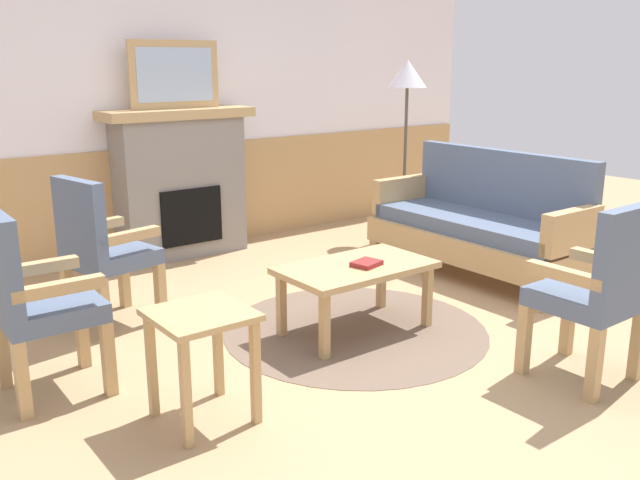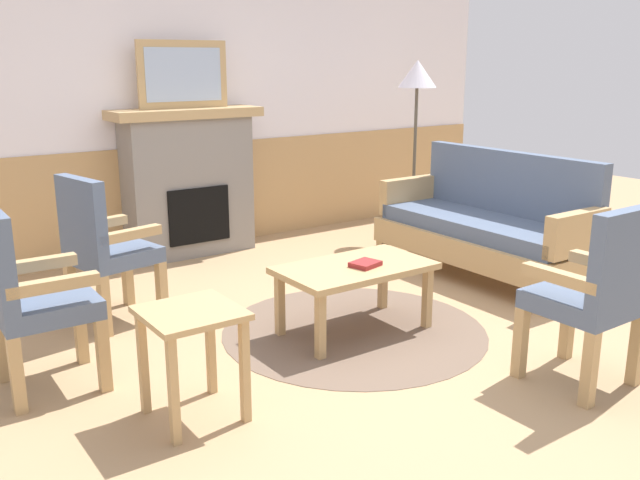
% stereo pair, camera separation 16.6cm
% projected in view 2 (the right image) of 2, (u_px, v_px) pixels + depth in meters
% --- Properties ---
extents(ground_plane, '(14.00, 14.00, 0.00)m').
position_uv_depth(ground_plane, '(352.00, 336.00, 4.31)').
color(ground_plane, tan).
extents(wall_back, '(7.20, 0.14, 2.70)m').
position_uv_depth(wall_back, '(173.00, 103.00, 6.03)').
color(wall_back, white).
rests_on(wall_back, ground_plane).
extents(fireplace, '(1.30, 0.44, 1.28)m').
position_uv_depth(fireplace, '(188.00, 181.00, 6.00)').
color(fireplace, gray).
rests_on(fireplace, ground_plane).
extents(framed_picture, '(0.80, 0.04, 0.56)m').
position_uv_depth(framed_picture, '(183.00, 74.00, 5.77)').
color(framed_picture, tan).
rests_on(framed_picture, fireplace).
extents(couch, '(0.70, 1.80, 0.98)m').
position_uv_depth(couch, '(486.00, 227.00, 5.44)').
color(couch, tan).
rests_on(couch, ground_plane).
extents(coffee_table, '(0.96, 0.56, 0.44)m').
position_uv_depth(coffee_table, '(355.00, 273.00, 4.30)').
color(coffee_table, tan).
rests_on(coffee_table, ground_plane).
extents(round_rug, '(1.69, 1.69, 0.01)m').
position_uv_depth(round_rug, '(354.00, 330.00, 4.40)').
color(round_rug, brown).
rests_on(round_rug, ground_plane).
extents(book_on_table, '(0.20, 0.18, 0.03)m').
position_uv_depth(book_on_table, '(365.00, 264.00, 4.26)').
color(book_on_table, maroon).
rests_on(book_on_table, coffee_table).
extents(armchair_near_fireplace, '(0.49, 0.49, 0.98)m').
position_uv_depth(armchair_near_fireplace, '(30.00, 292.00, 3.49)').
color(armchair_near_fireplace, tan).
rests_on(armchair_near_fireplace, ground_plane).
extents(armchair_by_window_left, '(0.57, 0.57, 0.98)m').
position_uv_depth(armchair_by_window_left, '(103.00, 243.00, 4.41)').
color(armchair_by_window_left, tan).
rests_on(armchair_by_window_left, ground_plane).
extents(armchair_front_left, '(0.48, 0.48, 0.98)m').
position_uv_depth(armchair_front_left, '(596.00, 289.00, 3.53)').
color(armchair_front_left, tan).
rests_on(armchair_front_left, ground_plane).
extents(side_table, '(0.44, 0.44, 0.55)m').
position_uv_depth(side_table, '(192.00, 333.00, 3.24)').
color(side_table, tan).
rests_on(side_table, ground_plane).
extents(floor_lamp_by_couch, '(0.36, 0.36, 1.68)m').
position_uv_depth(floor_lamp_by_couch, '(417.00, 85.00, 6.39)').
color(floor_lamp_by_couch, '#332D28').
rests_on(floor_lamp_by_couch, ground_plane).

